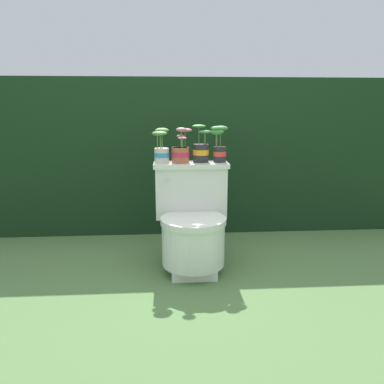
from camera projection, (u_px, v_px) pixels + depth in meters
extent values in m
plane|color=#4C703D|center=(186.00, 273.00, 2.36)|extent=(12.00, 12.00, 0.00)
cube|color=black|center=(179.00, 152.00, 3.39)|extent=(3.80, 0.89, 1.25)
cube|color=silver|center=(193.00, 267.00, 2.37)|extent=(0.27, 0.30, 0.06)
cylinder|color=silver|center=(193.00, 243.00, 2.33)|extent=(0.39, 0.39, 0.26)
cylinder|color=silver|center=(193.00, 221.00, 2.30)|extent=(0.41, 0.41, 0.04)
cube|color=silver|center=(191.00, 192.00, 2.49)|extent=(0.46, 0.18, 0.34)
cube|color=silver|center=(191.00, 165.00, 2.45)|extent=(0.49, 0.20, 0.03)
cylinder|color=silver|center=(166.00, 181.00, 2.34)|extent=(0.02, 0.05, 0.02)
cylinder|color=beige|center=(162.00, 156.00, 2.42)|extent=(0.09, 0.09, 0.10)
cylinder|color=#2D84BC|center=(162.00, 155.00, 2.41)|extent=(0.10, 0.10, 0.03)
cylinder|color=#332319|center=(162.00, 149.00, 2.41)|extent=(0.09, 0.09, 0.01)
cylinder|color=#4C753D|center=(157.00, 141.00, 2.42)|extent=(0.01, 0.01, 0.08)
ellipsoid|color=#569342|center=(157.00, 133.00, 2.41)|extent=(0.07, 0.05, 0.03)
cylinder|color=#4C753D|center=(160.00, 141.00, 2.38)|extent=(0.01, 0.01, 0.09)
ellipsoid|color=#569342|center=(160.00, 133.00, 2.36)|extent=(0.09, 0.06, 0.03)
cylinder|color=#4C753D|center=(162.00, 140.00, 2.41)|extent=(0.01, 0.01, 0.10)
ellipsoid|color=#569342|center=(162.00, 130.00, 2.39)|extent=(0.09, 0.06, 0.03)
cylinder|color=#9E5638|center=(180.00, 155.00, 2.43)|extent=(0.11, 0.11, 0.10)
cylinder|color=#D1234C|center=(180.00, 154.00, 2.43)|extent=(0.12, 0.12, 0.03)
cylinder|color=#332319|center=(180.00, 148.00, 2.42)|extent=(0.10, 0.10, 0.01)
cylinder|color=#4C753D|center=(185.00, 139.00, 2.43)|extent=(0.01, 0.01, 0.10)
ellipsoid|color=#B26B75|center=(185.00, 130.00, 2.42)|extent=(0.09, 0.06, 0.03)
cylinder|color=#4C753D|center=(181.00, 142.00, 2.43)|extent=(0.01, 0.01, 0.06)
ellipsoid|color=#B26B75|center=(181.00, 136.00, 2.42)|extent=(0.05, 0.04, 0.02)
cylinder|color=#4C753D|center=(181.00, 139.00, 2.37)|extent=(0.01, 0.01, 0.11)
ellipsoid|color=#B26B75|center=(181.00, 129.00, 2.36)|extent=(0.07, 0.05, 0.03)
cylinder|color=#4C753D|center=(182.00, 143.00, 2.37)|extent=(0.01, 0.01, 0.06)
ellipsoid|color=#B26B75|center=(182.00, 138.00, 2.37)|extent=(0.06, 0.04, 0.02)
cylinder|color=#262628|center=(201.00, 153.00, 2.46)|extent=(0.10, 0.10, 0.12)
cylinder|color=orange|center=(201.00, 152.00, 2.46)|extent=(0.11, 0.11, 0.04)
cylinder|color=#332319|center=(201.00, 145.00, 2.45)|extent=(0.09, 0.09, 0.01)
cylinder|color=#4C753D|center=(199.00, 136.00, 2.44)|extent=(0.01, 0.01, 0.11)
ellipsoid|color=#387F38|center=(199.00, 126.00, 2.43)|extent=(0.09, 0.06, 0.02)
cylinder|color=#4C753D|center=(205.00, 138.00, 2.46)|extent=(0.01, 0.01, 0.07)
ellipsoid|color=#387F38|center=(205.00, 132.00, 2.45)|extent=(0.07, 0.05, 0.02)
cylinder|color=#4C753D|center=(205.00, 139.00, 2.43)|extent=(0.01, 0.01, 0.07)
ellipsoid|color=#387F38|center=(205.00, 132.00, 2.42)|extent=(0.08, 0.06, 0.02)
cylinder|color=#262628|center=(220.00, 154.00, 2.46)|extent=(0.08, 0.08, 0.10)
cylinder|color=red|center=(220.00, 154.00, 2.45)|extent=(0.08, 0.08, 0.03)
cylinder|color=#332319|center=(220.00, 148.00, 2.45)|extent=(0.08, 0.08, 0.01)
cylinder|color=#4C753D|center=(217.00, 140.00, 2.44)|extent=(0.01, 0.01, 0.08)
ellipsoid|color=#387F38|center=(217.00, 132.00, 2.42)|extent=(0.09, 0.06, 0.04)
cylinder|color=#4C753D|center=(216.00, 138.00, 2.43)|extent=(0.01, 0.01, 0.11)
ellipsoid|color=#387F38|center=(216.00, 128.00, 2.42)|extent=(0.07, 0.05, 0.03)
cylinder|color=#4C753D|center=(220.00, 138.00, 2.47)|extent=(0.01, 0.01, 0.11)
ellipsoid|color=#387F38|center=(220.00, 128.00, 2.45)|extent=(0.10, 0.07, 0.04)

